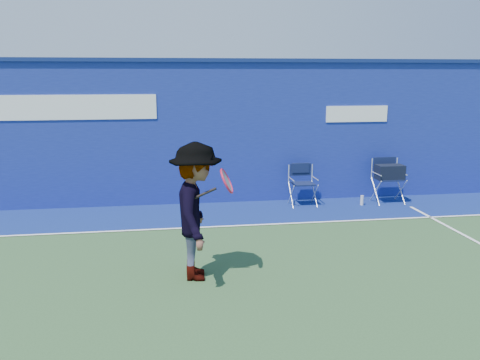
{
  "coord_description": "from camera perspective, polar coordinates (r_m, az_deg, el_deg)",
  "views": [
    {
      "loc": [
        -0.62,
        -5.71,
        2.75
      ],
      "look_at": [
        0.64,
        2.6,
        1.0
      ],
      "focal_mm": 38.0,
      "sensor_mm": 36.0,
      "label": 1
    }
  ],
  "objects": [
    {
      "name": "ground",
      "position": [
        6.36,
        -2.23,
        -13.85
      ],
      "size": [
        80.0,
        80.0,
        0.0
      ],
      "primitive_type": "plane",
      "color": "#2D4E29",
      "rests_on": "ground"
    },
    {
      "name": "stadium_wall",
      "position": [
        10.99,
        -5.36,
        5.45
      ],
      "size": [
        24.0,
        0.5,
        3.08
      ],
      "color": "navy",
      "rests_on": "ground"
    },
    {
      "name": "out_of_bounds_strip",
      "position": [
        10.2,
        -4.82,
        -3.89
      ],
      "size": [
        24.0,
        1.8,
        0.01
      ],
      "primitive_type": "cube",
      "color": "navy",
      "rests_on": "ground"
    },
    {
      "name": "court_lines",
      "position": [
        6.9,
        -2.8,
        -11.62
      ],
      "size": [
        24.0,
        12.0,
        0.01
      ],
      "color": "white",
      "rests_on": "out_of_bounds_strip"
    },
    {
      "name": "directors_chair_left",
      "position": [
        10.92,
        7.04,
        -1.33
      ],
      "size": [
        0.52,
        0.48,
        0.88
      ],
      "color": "silver",
      "rests_on": "ground"
    },
    {
      "name": "directors_chair_right",
      "position": [
        11.49,
        16.32,
        -0.49
      ],
      "size": [
        0.58,
        0.52,
        0.97
      ],
      "color": "silver",
      "rests_on": "ground"
    },
    {
      "name": "water_bottle",
      "position": [
        11.16,
        13.53,
        -2.24
      ],
      "size": [
        0.07,
        0.07,
        0.22
      ],
      "primitive_type": "cylinder",
      "color": "silver",
      "rests_on": "ground"
    },
    {
      "name": "tennis_player",
      "position": [
        6.88,
        -4.91,
        -3.53
      ],
      "size": [
        0.92,
        1.26,
        1.88
      ],
      "color": "#EA4738",
      "rests_on": "ground"
    }
  ]
}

